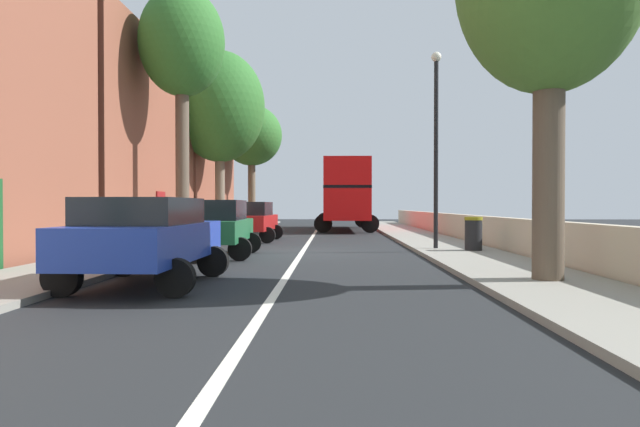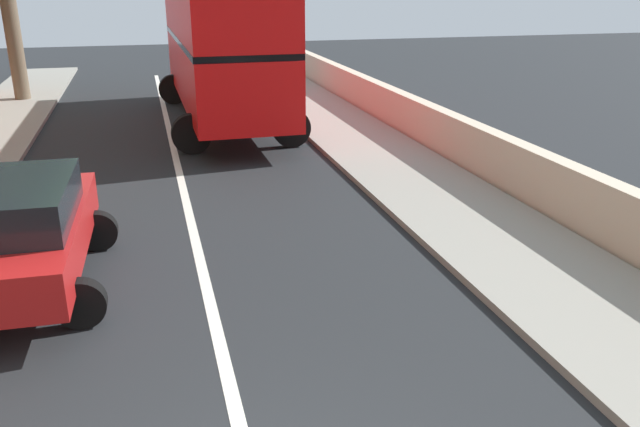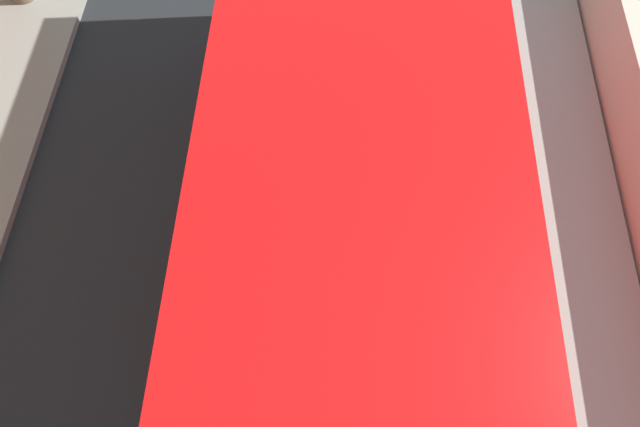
% 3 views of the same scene
% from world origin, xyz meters
% --- Properties ---
extents(double_decker_bus, '(3.61, 10.52, 4.06)m').
position_xyz_m(double_decker_bus, '(1.70, 16.07, 2.35)').
color(double_decker_bus, red).
rests_on(double_decker_bus, ground).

